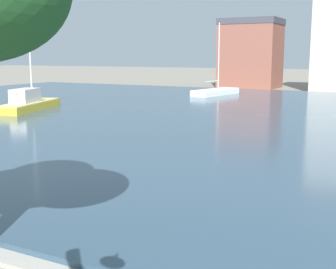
{
  "coord_description": "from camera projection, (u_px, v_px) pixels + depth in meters",
  "views": [
    {
      "loc": [
        7.17,
        2.2,
        4.29
      ],
      "look_at": [
        1.57,
        12.78,
        2.2
      ],
      "focal_mm": 48.55,
      "sensor_mm": 36.0,
      "label": 1
    }
  ],
  "objects": [
    {
      "name": "sailboat_yellow",
      "position": [
        32.0,
        104.0,
        34.59
      ],
      "size": [
        4.25,
        8.48,
        7.92
      ],
      "color": "gold",
      "rests_on": "ground"
    },
    {
      "name": "townhouse_tall_gabled",
      "position": [
        251.0,
        53.0,
        60.35
      ],
      "size": [
        7.55,
        6.15,
        9.04
      ],
      "color": "#8E5142",
      "rests_on": "ground"
    },
    {
      "name": "harbor_water",
      "position": [
        284.0,
        119.0,
        30.21
      ],
      "size": [
        83.43,
        46.99,
        0.25
      ],
      "primitive_type": "cube",
      "color": "#334C60",
      "rests_on": "ground"
    },
    {
      "name": "sailboat_white",
      "position": [
        219.0,
        93.0,
        47.43
      ],
      "size": [
        3.05,
        7.74,
        7.57
      ],
      "color": "white",
      "rests_on": "ground"
    },
    {
      "name": "quay_edge_coping",
      "position": [
        8.0,
        259.0,
        9.54
      ],
      "size": [
        83.43,
        0.5,
        0.12
      ],
      "primitive_type": "cube",
      "color": "#ADA89E",
      "rests_on": "ground"
    }
  ]
}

